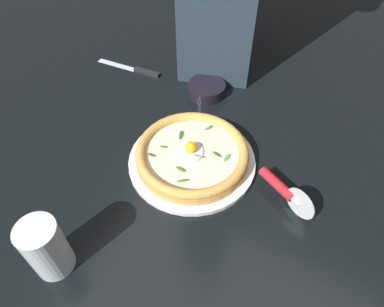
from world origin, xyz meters
TOP-DOWN VIEW (x-y plane):
  - ground_plane at (0.00, 0.00)m, footprint 2.40×2.40m
  - pizza_plate at (0.02, -0.01)m, footprint 0.30×0.30m
  - pizza at (0.02, -0.01)m, footprint 0.26×0.26m
  - side_bowl at (0.26, 0.08)m, footprint 0.11×0.11m
  - pizza_cutter at (0.02, -0.23)m, footprint 0.08×0.14m
  - table_knife at (0.26, 0.31)m, footprint 0.03×0.22m
  - drinking_glass at (-0.33, 0.09)m, footprint 0.07×0.07m

SIDE VIEW (x-z plane):
  - ground_plane at x=0.00m, z-range -0.03..0.00m
  - table_knife at x=0.26m, z-range 0.00..0.01m
  - pizza_plate at x=0.02m, z-range 0.00..0.01m
  - side_bowl at x=0.26m, z-range 0.00..0.03m
  - pizza at x=0.02m, z-range 0.00..0.06m
  - pizza_cutter at x=0.02m, z-range 0.00..0.07m
  - drinking_glass at x=-0.33m, z-range -0.01..0.12m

